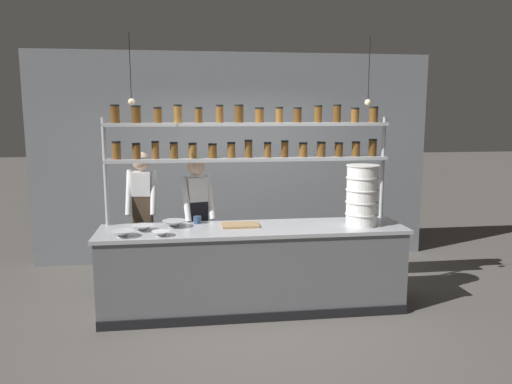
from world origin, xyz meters
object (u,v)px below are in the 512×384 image
Objects in this scene: prep_bowl_near_left at (123,234)px; chef_left at (143,211)px; container_stack at (362,195)px; prep_bowl_center_front at (143,228)px; cutting_board at (240,225)px; prep_bowl_center_back at (161,234)px; chef_center at (197,217)px; prep_bowl_near_right at (174,224)px; spice_shelf_unit at (249,143)px; serving_cup_front at (197,220)px.

chef_left is at bearing 84.14° from prep_bowl_near_left.
prep_bowl_center_front is (-2.35, 0.06, -0.30)m from container_stack.
container_stack is 1.36m from cutting_board.
prep_bowl_center_back is (0.20, -0.25, -0.01)m from prep_bowl_center_front.
prep_bowl_center_back is at bearing -51.13° from prep_bowl_center_front.
prep_bowl_center_front is 1.21× the size of prep_bowl_center_back.
container_stack is 3.52× the size of prep_bowl_center_back.
prep_bowl_near_right is at bearing -137.41° from chef_center.
prep_bowl_center_back is at bearing -174.86° from container_stack.
cutting_board is 1.52× the size of prep_bowl_near_right.
spice_shelf_unit reaches higher than prep_bowl_center_back.
cutting_board is (-1.32, 0.13, -0.32)m from container_stack.
spice_shelf_unit is 1.68m from prep_bowl_near_left.
spice_shelf_unit reaches higher than cutting_board.
prep_bowl_center_back is at bearing -125.31° from serving_cup_front.
cutting_board is 4.64× the size of serving_cup_front.
prep_bowl_center_front is 0.64m from serving_cup_front.
prep_bowl_center_back is (-0.96, -0.58, -0.86)m from spice_shelf_unit.
prep_bowl_center_back is (0.27, -1.07, -0.02)m from chef_left.
container_stack is at bearing -10.61° from serving_cup_front.
prep_bowl_near_left is at bearing -145.79° from serving_cup_front.
cutting_board is 0.71m from prep_bowl_near_right.
cutting_board is at bearing 14.26° from prep_bowl_near_left.
chef_left is at bearing 160.11° from container_stack.
container_stack is at bearing -1.40° from prep_bowl_center_front.
chef_center is 0.80m from prep_bowl_center_front.
prep_bowl_near_right is (-0.71, 0.06, 0.02)m from cutting_board.
chef_center is 4.08× the size of cutting_board.
cutting_board is at bearing 4.06° from prep_bowl_center_front.
serving_cup_front is at bearing -106.65° from chef_center.
cutting_board is at bearing -23.78° from serving_cup_front.
container_stack is at bearing -17.88° from spice_shelf_unit.
prep_bowl_center_front is at bearing -157.99° from prep_bowl_near_right.
spice_shelf_unit is at bearing 62.57° from cutting_board.
prep_bowl_near_left is at bearing -90.65° from chef_left.
prep_bowl_near_right reaches higher than prep_bowl_center_back.
spice_shelf_unit is 1.57m from chef_left.
spice_shelf_unit is at bearing 13.04° from prep_bowl_near_right.
chef_left is 1.33m from cutting_board.
container_stack reaches higher than prep_bowl_near_right.
spice_shelf_unit reaches higher than container_stack.
container_stack is 7.71× the size of serving_cup_front.
cutting_board is at bearing -62.38° from chef_center.
prep_bowl_center_back is at bearing -70.72° from chef_left.
prep_bowl_center_back is 2.19× the size of serving_cup_front.
serving_cup_front reaches higher than prep_bowl_center_front.
prep_bowl_near_left is at bearing -143.74° from prep_bowl_near_right.
container_stack is 2.55m from prep_bowl_near_left.
chef_left reaches higher than prep_bowl_center_front.
chef_left is 6.41× the size of prep_bowl_near_right.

